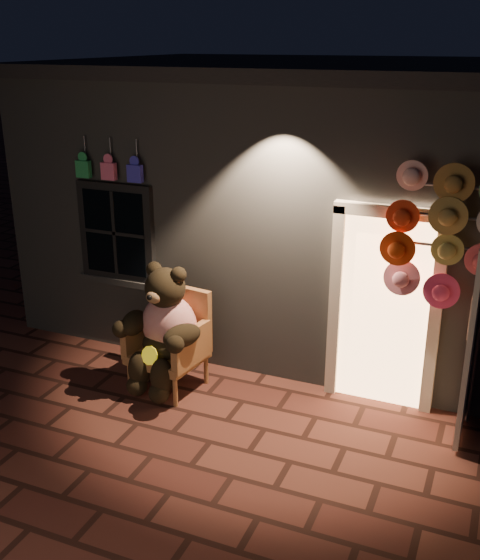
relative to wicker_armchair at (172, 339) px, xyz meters
The scene contains 5 objects.
ground 1.38m from the wicker_armchair, 45.39° to the right, with size 60.00×60.00×0.00m, color #552A20.
shop_building 3.42m from the wicker_armchair, 74.01° to the left, with size 7.30×5.95×3.51m.
wicker_armchair is the anchor object (origin of this frame).
teddy_bear 0.24m from the wicker_armchair, 95.41° to the right, with size 1.03×0.87×1.44m.
hat_rack 3.30m from the wicker_armchair, ahead, with size 1.51×0.22×2.66m.
Camera 1 is at (2.41, -4.95, 3.75)m, focal length 42.00 mm.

